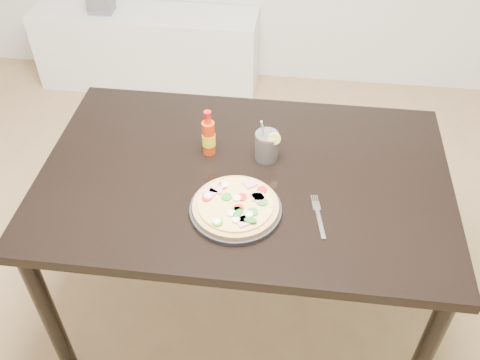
# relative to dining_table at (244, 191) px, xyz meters

# --- Properties ---
(dining_table) EXTENTS (1.40, 0.90, 0.75)m
(dining_table) POSITION_rel_dining_table_xyz_m (0.00, 0.00, 0.00)
(dining_table) COLOR black
(dining_table) RESTS_ON ground
(plate) EXTENTS (0.29, 0.29, 0.02)m
(plate) POSITION_rel_dining_table_xyz_m (-0.01, -0.18, 0.09)
(plate) COLOR black
(plate) RESTS_ON dining_table
(pizza) EXTENTS (0.27, 0.27, 0.03)m
(pizza) POSITION_rel_dining_table_xyz_m (-0.01, -0.18, 0.11)
(pizza) COLOR tan
(pizza) RESTS_ON plate
(hot_sauce_bottle) EXTENTS (0.05, 0.05, 0.18)m
(hot_sauce_bottle) POSITION_rel_dining_table_xyz_m (-0.14, 0.10, 0.15)
(hot_sauce_bottle) COLOR red
(hot_sauce_bottle) RESTS_ON dining_table
(cola_cup) EXTENTS (0.09, 0.08, 0.17)m
(cola_cup) POSITION_rel_dining_table_xyz_m (0.07, 0.09, 0.13)
(cola_cup) COLOR black
(cola_cup) RESTS_ON dining_table
(fork) EXTENTS (0.05, 0.19, 0.00)m
(fork) POSITION_rel_dining_table_xyz_m (0.25, -0.17, 0.09)
(fork) COLOR silver
(fork) RESTS_ON dining_table
(media_console) EXTENTS (1.40, 0.34, 0.50)m
(media_console) POSITION_rel_dining_table_xyz_m (-0.82, 1.65, -0.42)
(media_console) COLOR white
(media_console) RESTS_ON ground
(cd_stack) EXTENTS (0.14, 0.12, 0.13)m
(cd_stack) POSITION_rel_dining_table_xyz_m (-1.07, 1.63, -0.10)
(cd_stack) COLOR slate
(cd_stack) RESTS_ON media_console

